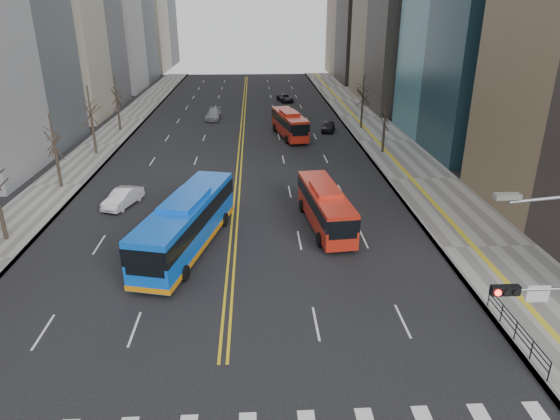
# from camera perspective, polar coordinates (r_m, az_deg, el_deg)

# --- Properties ---
(sidewalk_right) EXTENTS (7.00, 130.00, 0.15)m
(sidewalk_right) POSITION_cam_1_polar(r_m,az_deg,el_deg) (62.74, 11.86, 7.74)
(sidewalk_right) COLOR slate
(sidewalk_right) RESTS_ON ground
(sidewalk_left) EXTENTS (5.00, 130.00, 0.15)m
(sidewalk_left) POSITION_cam_1_polar(r_m,az_deg,el_deg) (63.39, -19.67, 7.06)
(sidewalk_left) COLOR slate
(sidewalk_left) RESTS_ON ground
(centerline) EXTENTS (0.55, 100.00, 0.01)m
(centerline) POSITION_cam_1_polar(r_m,az_deg,el_deg) (70.47, -4.30, 9.68)
(centerline) COLOR gold
(centerline) RESTS_ON ground
(pedestrian_railing) EXTENTS (0.06, 6.06, 1.02)m
(pedestrian_railing) POSITION_cam_1_polar(r_m,az_deg,el_deg) (27.61, 25.39, -12.04)
(pedestrian_railing) COLOR black
(pedestrian_railing) RESTS_ON sidewalk_right
(street_trees) EXTENTS (35.20, 47.20, 7.60)m
(street_trees) POSITION_cam_1_polar(r_m,az_deg,el_deg) (50.23, -13.23, 9.66)
(street_trees) COLOR black
(street_trees) RESTS_ON ground
(blue_bus) EXTENTS (5.77, 13.23, 3.75)m
(blue_bus) POSITION_cam_1_polar(r_m,az_deg,el_deg) (33.99, -10.63, -1.37)
(blue_bus) COLOR blue
(blue_bus) RESTS_ON ground
(red_bus_near) EXTENTS (3.30, 10.02, 3.15)m
(red_bus_near) POSITION_cam_1_polar(r_m,az_deg,el_deg) (37.01, 5.20, 0.60)
(red_bus_near) COLOR red
(red_bus_near) RESTS_ON ground
(red_bus_far) EXTENTS (4.17, 10.36, 3.23)m
(red_bus_far) POSITION_cam_1_polar(r_m,az_deg,el_deg) (63.38, 1.08, 9.96)
(red_bus_far) COLOR red
(red_bus_far) RESTS_ON ground
(car_white) EXTENTS (2.84, 4.61, 1.43)m
(car_white) POSITION_cam_1_polar(r_m,az_deg,el_deg) (43.12, -17.53, 1.34)
(car_white) COLOR silver
(car_white) RESTS_ON ground
(car_dark_mid) EXTENTS (2.46, 4.17, 1.33)m
(car_dark_mid) POSITION_cam_1_polar(r_m,az_deg,el_deg) (66.80, 5.52, 9.51)
(car_dark_mid) COLOR black
(car_dark_mid) RESTS_ON ground
(car_silver) EXTENTS (2.22, 5.03, 1.44)m
(car_silver) POSITION_cam_1_polar(r_m,az_deg,el_deg) (74.24, -7.63, 10.76)
(car_silver) COLOR gray
(car_silver) RESTS_ON ground
(car_dark_far) EXTENTS (3.06, 4.88, 1.26)m
(car_dark_far) POSITION_cam_1_polar(r_m,az_deg,el_deg) (87.87, 0.59, 12.69)
(car_dark_far) COLOR black
(car_dark_far) RESTS_ON ground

